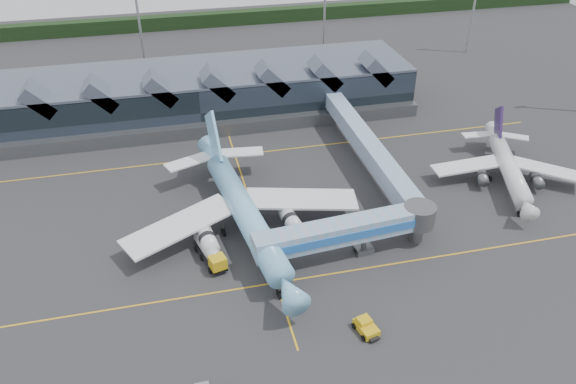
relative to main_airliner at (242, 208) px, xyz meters
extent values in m
plane|color=#2A2A2C|center=(2.29, -4.80, -4.00)|extent=(260.00, 260.00, 0.00)
cube|color=gold|center=(2.29, -12.80, -3.99)|extent=(120.00, 0.25, 0.01)
cube|color=gold|center=(2.29, 23.20, -3.99)|extent=(120.00, 0.25, 0.01)
cube|color=gold|center=(2.29, 5.20, -3.99)|extent=(0.25, 60.00, 0.01)
cube|color=black|center=(2.29, 105.20, -2.00)|extent=(260.00, 4.00, 4.00)
cube|color=black|center=(-2.71, 43.20, 0.50)|extent=(90.00, 20.00, 9.00)
cube|color=#4C5466|center=(-2.71, 43.20, 5.20)|extent=(90.00, 20.00, 0.60)
cube|color=#595C60|center=(-2.71, 32.20, -2.70)|extent=(90.00, 2.50, 2.60)
cube|color=#4C5466|center=(-31.71, 36.20, 5.30)|extent=(6.43, 6.00, 6.43)
cube|color=#4C5466|center=(-20.71, 36.20, 5.30)|extent=(6.43, 6.00, 6.43)
cube|color=#4C5466|center=(-9.71, 36.20, 5.30)|extent=(6.43, 6.00, 6.43)
cube|color=#4C5466|center=(1.29, 36.20, 5.30)|extent=(6.43, 6.00, 6.43)
cube|color=#4C5466|center=(12.29, 36.20, 5.30)|extent=(6.43, 6.00, 6.43)
cube|color=#4C5466|center=(23.29, 36.20, 5.30)|extent=(6.43, 6.00, 6.43)
cube|color=#4C5466|center=(34.29, 36.20, 5.30)|extent=(6.43, 6.00, 6.43)
cylinder|color=gray|center=(-12.71, 67.20, 7.00)|extent=(0.56, 0.56, 22.00)
cylinder|color=gray|center=(32.29, 67.20, 7.00)|extent=(0.56, 0.56, 22.00)
cylinder|color=gray|center=(72.29, 65.20, 7.00)|extent=(0.56, 0.56, 22.00)
cylinder|color=#75C5ED|center=(0.19, -1.37, 0.02)|extent=(7.79, 30.39, 3.72)
cone|color=#75C5ED|center=(2.59, -18.87, 0.02)|extent=(4.39, 5.63, 3.72)
cube|color=black|center=(2.68, -19.51, 0.80)|extent=(1.45, 0.52, 0.48)
cone|color=#75C5ED|center=(-2.33, 16.99, 0.30)|extent=(4.62, 7.34, 3.72)
cube|color=white|center=(-9.41, -1.42, -0.64)|extent=(17.67, 12.41, 1.23)
cube|color=white|center=(9.45, 1.17, -0.64)|extent=(17.64, 8.51, 1.23)
cylinder|color=white|center=(-5.81, -4.36, -1.57)|extent=(2.99, 5.44, 2.31)
cylinder|color=white|center=(6.77, -2.64, -1.57)|extent=(2.99, 5.44, 2.31)
cube|color=#75C5ED|center=(-2.10, 15.28, 4.18)|extent=(1.73, 9.50, 10.26)
cube|color=white|center=(-6.70, 15.09, 0.30)|extent=(8.32, 5.68, 0.24)
cube|color=white|center=(2.39, 16.33, 0.30)|extent=(8.04, 3.84, 0.24)
cylinder|color=#595C60|center=(2.12, -15.46, -2.92)|extent=(0.27, 0.27, 2.15)
cylinder|color=#595C60|center=(-3.12, -0.52, -2.92)|extent=(0.27, 0.27, 2.15)
cylinder|color=#595C60|center=(3.15, 0.34, -2.92)|extent=(0.27, 0.27, 2.15)
cylinder|color=black|center=(2.12, -15.46, -3.61)|extent=(0.62, 1.43, 1.38)
cylinder|color=white|center=(46.03, 2.56, -0.89)|extent=(9.30, 20.00, 2.88)
cone|color=white|center=(42.18, -8.60, -0.89)|extent=(3.85, 4.21, 2.88)
cube|color=black|center=(42.03, -9.01, -0.29)|extent=(1.14, 0.67, 0.48)
cone|color=white|center=(50.07, 14.27, -0.68)|extent=(4.23, 5.30, 2.88)
cube|color=white|center=(39.96, 5.63, -1.40)|extent=(12.05, 3.96, 0.96)
cube|color=white|center=(52.70, 1.24, -1.40)|extent=(11.82, 10.21, 0.96)
cylinder|color=#595C60|center=(41.31, 2.67, -2.12)|extent=(2.82, 3.85, 1.79)
cylinder|color=#595C60|center=(49.81, -0.26, -2.12)|extent=(2.82, 3.85, 1.79)
cube|color=#2B184A|center=(49.69, 13.18, 1.99)|extent=(2.52, 6.26, 7.02)
cube|color=white|center=(46.72, 14.51, -0.68)|extent=(5.65, 2.49, 0.24)
cube|color=white|center=(52.85, 12.40, -0.68)|extent=(5.70, 4.68, 0.24)
cylinder|color=#595C60|center=(42.93, -6.42, -3.17)|extent=(0.27, 0.27, 1.67)
cylinder|color=#595C60|center=(43.99, 4.18, -3.17)|extent=(0.27, 0.27, 1.67)
cylinder|color=#595C60|center=(48.62, 2.58, -3.17)|extent=(0.27, 0.27, 1.67)
cylinder|color=black|center=(42.93, -6.42, -3.70)|extent=(0.76, 1.15, 1.07)
cube|color=#7AA9CC|center=(12.74, -9.53, 0.55)|extent=(21.45, 5.00, 3.08)
cube|color=blue|center=(12.88, -11.17, 0.55)|extent=(21.19, 1.95, 1.28)
cube|color=#7AA9CC|center=(1.09, -10.53, 0.55)|extent=(3.04, 3.63, 3.19)
cylinder|color=#595C60|center=(15.91, -9.25, -1.73)|extent=(0.74, 0.74, 4.55)
cube|color=#595C60|center=(15.91, -9.25, -3.52)|extent=(2.72, 2.34, 0.96)
cylinder|color=black|center=(14.86, -9.34, -3.63)|extent=(0.51, 0.99, 0.96)
cylinder|color=black|center=(16.97, -9.16, -3.63)|extent=(0.51, 0.99, 0.96)
cylinder|color=#595C60|center=(24.38, -8.52, 0.55)|extent=(4.68, 4.68, 3.19)
cylinder|color=#595C60|center=(24.38, -8.52, -1.73)|extent=(1.91, 1.91, 4.55)
cube|color=black|center=(-5.77, -5.90, -3.34)|extent=(4.13, 8.22, 0.44)
cube|color=gold|center=(-4.98, -8.80, -2.41)|extent=(2.55, 2.43, 1.94)
cube|color=black|center=(-4.79, -9.48, -1.97)|extent=(1.91, 0.64, 0.88)
cylinder|color=silver|center=(-6.05, -4.88, -2.15)|extent=(3.31, 5.47, 2.03)
sphere|color=silver|center=(-6.72, -2.41, -2.15)|extent=(1.94, 1.94, 1.94)
sphere|color=silver|center=(-5.37, -7.35, -2.15)|extent=(1.94, 1.94, 1.94)
cylinder|color=black|center=(-6.14, -8.75, -3.56)|extent=(0.53, 0.93, 0.88)
cylinder|color=black|center=(-4.01, -8.17, -3.56)|extent=(0.53, 0.93, 0.88)
cylinder|color=black|center=(-6.95, -5.77, -3.56)|extent=(0.53, 0.93, 0.88)
cylinder|color=black|center=(-4.82, -5.19, -3.56)|extent=(0.53, 0.93, 0.88)
cylinder|color=black|center=(-7.53, -3.64, -3.56)|extent=(0.53, 0.93, 0.88)
cylinder|color=black|center=(-5.40, -3.06, -3.56)|extent=(0.53, 0.93, 0.88)
cube|color=gold|center=(11.05, -23.77, -3.37)|extent=(2.67, 3.61, 0.90)
cube|color=gold|center=(10.93, -23.25, -2.69)|extent=(1.91, 1.77, 0.63)
cube|color=black|center=(11.44, -25.44, -3.59)|extent=(1.39, 0.99, 0.27)
cylinder|color=black|center=(10.29, -25.06, -3.64)|extent=(0.43, 0.76, 0.72)
cylinder|color=black|center=(12.30, -24.59, -3.64)|extent=(0.43, 0.76, 0.72)
cylinder|color=black|center=(9.80, -22.96, -3.64)|extent=(0.43, 0.76, 0.72)
cylinder|color=black|center=(11.81, -22.48, -3.64)|extent=(0.43, 0.76, 0.72)
camera|label=1|loc=(-9.24, -68.16, 47.51)|focal=35.00mm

